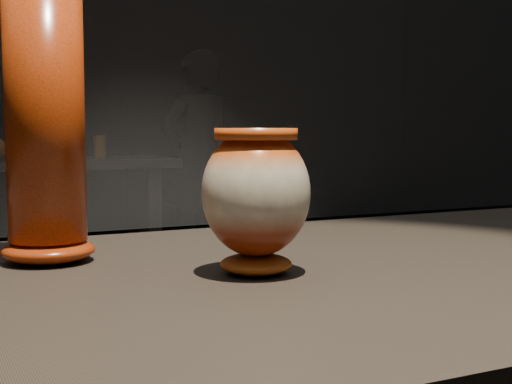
% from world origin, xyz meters
% --- Properties ---
extents(main_vase, '(0.16, 0.16, 0.18)m').
position_xyz_m(main_vase, '(-0.06, -0.00, 1.00)').
color(main_vase, maroon).
rests_on(main_vase, display_plinth).
extents(tall_vase, '(0.13, 0.13, 0.39)m').
position_xyz_m(tall_vase, '(-0.28, 0.19, 1.09)').
color(tall_vase, '#AB330B').
rests_on(tall_vase, display_plinth).
extents(back_vase_right, '(0.07, 0.07, 0.13)m').
position_xyz_m(back_vase_right, '(0.57, 3.39, 0.97)').
color(back_vase_right, '#995916').
rests_on(back_vase_right, back_shelf).
extents(visitor, '(0.67, 0.50, 1.66)m').
position_xyz_m(visitor, '(1.53, 4.27, 0.83)').
color(visitor, black).
rests_on(visitor, ground).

